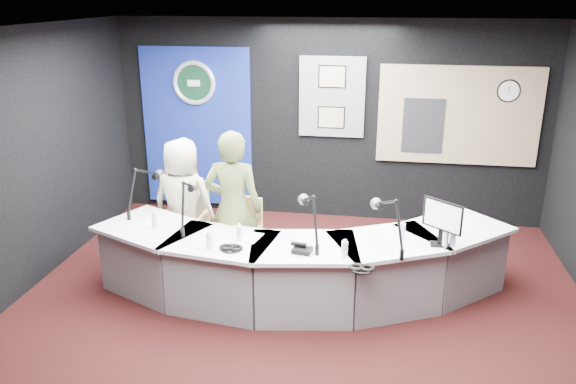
% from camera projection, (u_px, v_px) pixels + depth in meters
% --- Properties ---
extents(ground, '(6.00, 6.00, 0.00)m').
position_uv_depth(ground, '(295.00, 324.00, 5.73)').
color(ground, black).
rests_on(ground, ground).
extents(ceiling, '(6.00, 6.00, 0.02)m').
position_uv_depth(ceiling, '(296.00, 32.00, 4.81)').
color(ceiling, silver).
rests_on(ceiling, ground).
extents(wall_back, '(6.00, 0.02, 2.80)m').
position_uv_depth(wall_back, '(328.00, 122.00, 8.06)').
color(wall_back, black).
rests_on(wall_back, ground).
extents(broadcast_desk, '(4.50, 1.90, 0.75)m').
position_uv_depth(broadcast_desk, '(298.00, 265.00, 6.13)').
color(broadcast_desk, silver).
rests_on(broadcast_desk, ground).
extents(backdrop_panel, '(1.60, 0.05, 2.30)m').
position_uv_depth(backdrop_panel, '(197.00, 128.00, 8.38)').
color(backdrop_panel, navy).
rests_on(backdrop_panel, wall_back).
extents(agency_seal, '(0.63, 0.07, 0.63)m').
position_uv_depth(agency_seal, '(194.00, 83.00, 8.13)').
color(agency_seal, silver).
rests_on(agency_seal, backdrop_panel).
extents(seal_center, '(0.48, 0.01, 0.48)m').
position_uv_depth(seal_center, '(194.00, 83.00, 8.13)').
color(seal_center, '#0D301D').
rests_on(seal_center, backdrop_panel).
extents(pinboard, '(0.90, 0.04, 1.10)m').
position_uv_depth(pinboard, '(332.00, 97.00, 7.91)').
color(pinboard, slate).
rests_on(pinboard, wall_back).
extents(framed_photo_upper, '(0.34, 0.02, 0.27)m').
position_uv_depth(framed_photo_upper, '(332.00, 77.00, 7.79)').
color(framed_photo_upper, gray).
rests_on(framed_photo_upper, pinboard).
extents(framed_photo_lower, '(0.34, 0.02, 0.27)m').
position_uv_depth(framed_photo_lower, '(331.00, 118.00, 7.98)').
color(framed_photo_lower, gray).
rests_on(framed_photo_lower, pinboard).
extents(booth_window_frame, '(2.12, 0.06, 1.32)m').
position_uv_depth(booth_window_frame, '(458.00, 116.00, 7.72)').
color(booth_window_frame, '#9F8263').
rests_on(booth_window_frame, wall_back).
extents(booth_glow, '(2.00, 0.02, 1.20)m').
position_uv_depth(booth_glow, '(458.00, 116.00, 7.71)').
color(booth_glow, beige).
rests_on(booth_glow, booth_window_frame).
extents(equipment_rack, '(0.55, 0.02, 0.75)m').
position_uv_depth(equipment_rack, '(423.00, 126.00, 7.81)').
color(equipment_rack, black).
rests_on(equipment_rack, booth_window_frame).
extents(wall_clock, '(0.28, 0.01, 0.28)m').
position_uv_depth(wall_clock, '(509.00, 91.00, 7.48)').
color(wall_clock, white).
rests_on(wall_clock, booth_window_frame).
extents(armchair_left, '(0.54, 0.54, 0.94)m').
position_uv_depth(armchair_left, '(185.00, 227.00, 6.85)').
color(armchair_left, '#A3874A').
rests_on(armchair_left, ground).
extents(armchair_right, '(0.68, 0.68, 0.99)m').
position_uv_depth(armchair_right, '(234.00, 241.00, 6.42)').
color(armchair_right, '#A3874A').
rests_on(armchair_right, ground).
extents(draped_jacket, '(0.50, 0.11, 0.70)m').
position_uv_depth(draped_jacket, '(189.00, 208.00, 7.04)').
color(draped_jacket, slate).
rests_on(draped_jacket, armchair_left).
extents(person_man, '(0.79, 0.54, 1.55)m').
position_uv_depth(person_man, '(183.00, 203.00, 6.75)').
color(person_man, beige).
rests_on(person_man, ground).
extents(person_woman, '(0.64, 0.42, 1.76)m').
position_uv_depth(person_woman, '(233.00, 209.00, 6.29)').
color(person_woman, '#545E31').
rests_on(person_woman, ground).
extents(computer_monitor, '(0.36, 0.31, 0.31)m').
position_uv_depth(computer_monitor, '(442.00, 215.00, 5.59)').
color(computer_monitor, black).
rests_on(computer_monitor, broadcast_desk).
extents(desk_phone, '(0.20, 0.17, 0.04)m').
position_uv_depth(desk_phone, '(302.00, 250.00, 5.53)').
color(desk_phone, black).
rests_on(desk_phone, broadcast_desk).
extents(headphones_near, '(0.23, 0.23, 0.04)m').
position_uv_depth(headphones_near, '(362.00, 268.00, 5.19)').
color(headphones_near, black).
rests_on(headphones_near, broadcast_desk).
extents(headphones_far, '(0.23, 0.23, 0.04)m').
position_uv_depth(headphones_far, '(231.00, 248.00, 5.60)').
color(headphones_far, black).
rests_on(headphones_far, broadcast_desk).
extents(paper_stack, '(0.23, 0.32, 0.00)m').
position_uv_depth(paper_stack, '(152.00, 222.00, 6.26)').
color(paper_stack, white).
rests_on(paper_stack, broadcast_desk).
extents(notepad, '(0.24, 0.30, 0.00)m').
position_uv_depth(notepad, '(250.00, 237.00, 5.87)').
color(notepad, white).
rests_on(notepad, broadcast_desk).
extents(boom_mic_a, '(0.27, 0.72, 0.60)m').
position_uv_depth(boom_mic_a, '(144.00, 185.00, 6.51)').
color(boom_mic_a, black).
rests_on(boom_mic_a, broadcast_desk).
extents(boom_mic_b, '(0.20, 0.73, 0.60)m').
position_uv_depth(boom_mic_b, '(187.00, 199.00, 6.08)').
color(boom_mic_b, black).
rests_on(boom_mic_b, broadcast_desk).
extents(boom_mic_c, '(0.33, 0.70, 0.60)m').
position_uv_depth(boom_mic_c, '(310.00, 214.00, 5.68)').
color(boom_mic_c, black).
rests_on(boom_mic_c, broadcast_desk).
extents(boom_mic_d, '(0.38, 0.68, 0.60)m').
position_uv_depth(boom_mic_d, '(389.00, 218.00, 5.57)').
color(boom_mic_d, black).
rests_on(boom_mic_d, broadcast_desk).
extents(water_bottles, '(3.13, 0.61, 0.18)m').
position_uv_depth(water_bottles, '(296.00, 234.00, 5.73)').
color(water_bottles, silver).
rests_on(water_bottles, broadcast_desk).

